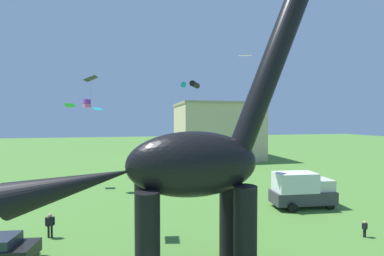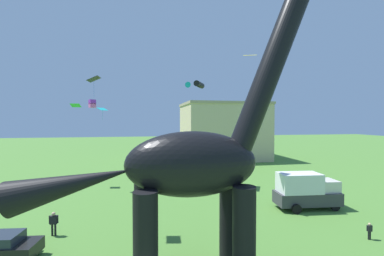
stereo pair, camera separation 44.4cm
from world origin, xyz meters
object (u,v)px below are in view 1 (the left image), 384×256
parked_box_truck (302,189)px  kite_mid_center (98,109)px  kite_mid_right (87,103)px  kite_mid_left (249,120)px  kite_high_left (70,105)px  person_photographer (50,223)px  kite_near_high (245,56)px  person_watching_child (365,227)px  dinosaur_sculpture (192,164)px  kite_near_low (193,85)px  kite_drifting (91,79)px

parked_box_truck → kite_mid_center: bearing=165.3°
kite_mid_right → kite_mid_left: size_ratio=0.51×
kite_mid_right → kite_high_left: size_ratio=0.74×
kite_mid_left → kite_high_left: bearing=145.3°
kite_mid_right → kite_mid_center: 4.58m
kite_mid_left → person_photographer: bearing=-169.8°
parked_box_truck → kite_near_high: size_ratio=3.04×
person_watching_child → kite_mid_left: bearing=-67.9°
kite_near_high → dinosaur_sculpture: bearing=-121.2°
parked_box_truck → person_photographer: size_ratio=3.54×
parked_box_truck → kite_mid_left: kite_mid_left is taller
parked_box_truck → kite_mid_center: size_ratio=4.69×
person_watching_child → kite_mid_center: size_ratio=0.90×
dinosaur_sculpture → parked_box_truck: size_ratio=2.76×
kite_near_low → kite_drifting: bearing=-130.8°
kite_mid_center → person_watching_child: bearing=-34.6°
kite_mid_right → kite_high_left: (-2.37, 2.49, -0.09)m
kite_mid_left → dinosaur_sculpture: bearing=-127.9°
kite_near_low → kite_mid_center: kite_near_low is taller
kite_mid_right → kite_near_low: (12.19, -0.22, 2.44)m
kite_mid_right → kite_near_low: bearing=-1.1°
parked_box_truck → person_watching_child: size_ratio=5.21×
parked_box_truck → kite_mid_center: (-18.24, 6.58, 7.35)m
parked_box_truck → kite_drifting: 20.00m
kite_mid_left → kite_mid_right: bearing=147.6°
person_watching_child → kite_drifting: 21.43m
person_watching_child → kite_near_low: 21.96m
person_photographer → kite_mid_right: kite_mid_right is taller
person_photographer → kite_near_low: size_ratio=0.64×
person_photographer → kite_near_low: (12.58, 12.26, 11.25)m
dinosaur_sculpture → kite_near_high: bearing=76.3°
kite_mid_left → kite_near_high: kite_near_high is taller
kite_drifting → kite_near_high: (16.15, 9.94, 4.86)m
person_photographer → kite_mid_center: kite_mid_center is taller
kite_mid_right → kite_near_low: kite_near_low is taller
kite_mid_right → dinosaur_sculpture: bearing=-67.4°
dinosaur_sculpture → kite_mid_left: dinosaur_sculpture is taller
person_watching_child → kite_near_high: 21.46m
dinosaur_sculpture → kite_near_high: size_ratio=8.37×
kite_drifting → kite_high_left: size_ratio=1.17×
parked_box_truck → kite_mid_left: bearing=172.2°
kite_high_left → kite_near_high: size_ratio=0.66×
kite_mid_left → kite_drifting: kite_drifting is taller
kite_drifting → kite_mid_center: size_ratio=1.19×
parked_box_truck → person_photographer: bearing=-170.0°
kite_mid_center → kite_high_left: kite_high_left is taller
dinosaur_sculpture → kite_mid_left: bearing=69.6°
kite_mid_center → kite_near_high: 18.11m
person_watching_child → kite_mid_left: (-5.10, 7.36, 7.26)m
kite_near_low → kite_drifting: kite_near_low is taller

